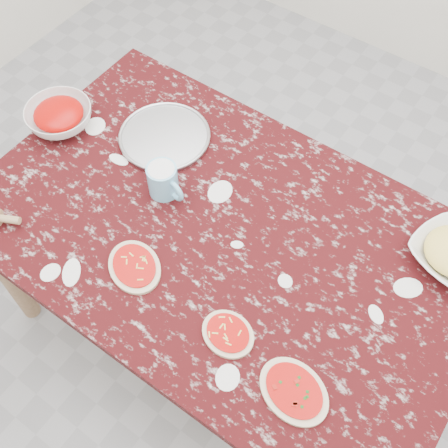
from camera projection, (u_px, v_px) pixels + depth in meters
The scene contains 8 objects.
ground at pixel (224, 326), 2.36m from camera, with size 4.00×4.00×0.00m, color gray.
worktable at pixel (224, 246), 1.80m from camera, with size 1.60×1.00×0.75m.
pizza_tray at pixel (165, 137), 1.94m from camera, with size 0.31×0.31×0.01m, color #B2B2B7.
sauce_bowl at pixel (60, 117), 1.95m from camera, with size 0.23×0.23×0.07m, color white.
flour_mug at pixel (164, 180), 1.77m from camera, with size 0.15×0.10×0.11m.
pizza_left at pixel (135, 267), 1.66m from camera, with size 0.24×0.21×0.02m.
pizza_mid at pixel (228, 334), 1.54m from camera, with size 0.17×0.15×0.02m.
pizza_right at pixel (294, 391), 1.45m from camera, with size 0.23×0.20×0.02m.
Camera 1 is at (0.53, -0.75, 2.21)m, focal length 44.42 mm.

